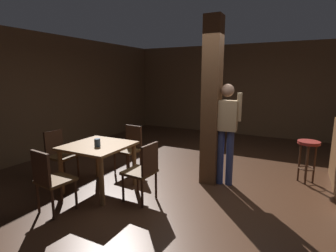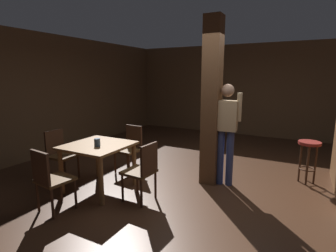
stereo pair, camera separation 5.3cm
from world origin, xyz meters
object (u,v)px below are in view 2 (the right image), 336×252
bar_stool_near (309,152)px  chair_west (60,152)px  dining_table (98,152)px  chair_south (50,178)px  napkin_cup (97,142)px  standing_person (226,127)px  chair_east (143,169)px  chair_north (130,146)px

bar_stool_near → chair_west: bearing=-154.2°
dining_table → chair_west: 0.91m
chair_south → chair_west: (-0.86, 0.88, 0.00)m
napkin_cup → bar_stool_near: size_ratio=0.17×
chair_south → standing_person: standing_person is taller
chair_south → chair_east: 1.26m
dining_table → chair_north: 0.91m
dining_table → napkin_cup: 0.22m
chair_south → napkin_cup: 0.87m
dining_table → bar_stool_near: bearing=31.9°
napkin_cup → standing_person: standing_person is taller
dining_table → chair_east: size_ratio=1.08×
bar_stool_near → chair_south: bearing=-137.9°
standing_person → chair_south: bearing=-131.6°
chair_north → napkin_cup: bearing=-84.5°
chair_north → standing_person: size_ratio=0.52×
chair_west → bar_stool_near: bearing=25.8°
chair_west → standing_person: bearing=23.5°
dining_table → chair_west: bearing=-179.3°
chair_south → chair_west: size_ratio=1.00×
chair_south → chair_north: 1.80m
napkin_cup → standing_person: bearing=36.3°
napkin_cup → bar_stool_near: napkin_cup is taller
chair_east → bar_stool_near: (2.15, 1.92, 0.06)m
chair_west → bar_stool_near: 4.37m
dining_table → bar_stool_near: size_ratio=1.29×
chair_south → bar_stool_near: 4.14m
chair_south → standing_person: 2.78m
napkin_cup → dining_table: bearing=129.1°
chair_west → chair_north: (0.88, 0.91, 0.00)m
chair_east → bar_stool_near: bearing=41.8°
chair_west → dining_table: bearing=0.7°
chair_west → chair_north: bearing=46.0°
chair_west → napkin_cup: (0.98, -0.08, 0.32)m
chair_north → chair_south: bearing=-90.8°
chair_west → chair_east: bearing=-0.8°
bar_stool_near → standing_person: bearing=-149.7°
chair_west → napkin_cup: 1.03m
chair_east → chair_south: bearing=-137.2°
chair_north → bar_stool_near: (3.05, 0.98, 0.06)m
napkin_cup → standing_person: size_ratio=0.07×
napkin_cup → standing_person: (1.70, 1.24, 0.18)m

